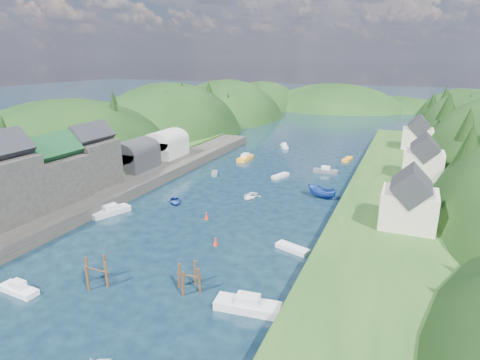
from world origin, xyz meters
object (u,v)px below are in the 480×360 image
at_px(piling_cluster_near, 97,274).
at_px(channel_buoy_far, 206,216).
at_px(piling_cluster_far, 189,280).
at_px(channel_buoy_near, 216,242).

bearing_deg(piling_cluster_near, channel_buoy_far, 83.54).
relative_size(piling_cluster_far, channel_buoy_far, 3.14).
distance_m(piling_cluster_near, channel_buoy_near, 15.92).
distance_m(piling_cluster_near, piling_cluster_far, 10.51).
relative_size(channel_buoy_near, channel_buoy_far, 1.00).
xyz_separation_m(channel_buoy_near, channel_buoy_far, (-5.45, 7.69, 0.00)).
xyz_separation_m(piling_cluster_near, channel_buoy_near, (7.89, 13.81, -0.73)).
relative_size(piling_cluster_near, channel_buoy_near, 3.23).
distance_m(channel_buoy_near, channel_buoy_far, 9.43).
bearing_deg(piling_cluster_far, channel_buoy_far, 112.43).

